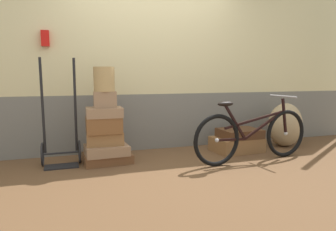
{
  "coord_description": "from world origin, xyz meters",
  "views": [
    {
      "loc": [
        -1.21,
        -3.64,
        1.09
      ],
      "look_at": [
        0.04,
        0.12,
        0.58
      ],
      "focal_mm": 33.1,
      "sensor_mm": 36.0,
      "label": 1
    }
  ],
  "objects_px": {
    "suitcase_0": "(107,158)",
    "suitcase_3": "(104,125)",
    "suitcase_5": "(105,99)",
    "suitcase_7": "(239,133)",
    "suitcase_2": "(105,138)",
    "suitcase_6": "(236,144)",
    "suitcase_4": "(104,112)",
    "burlap_sack": "(285,125)",
    "wicker_basket": "(104,79)",
    "bicycle": "(253,135)",
    "luggage_trolley": "(61,141)",
    "suitcase_1": "(107,150)"
  },
  "relations": [
    {
      "from": "wicker_basket",
      "to": "bicycle",
      "type": "distance_m",
      "value": 2.0
    },
    {
      "from": "wicker_basket",
      "to": "suitcase_7",
      "type": "bearing_deg",
      "value": -0.14
    },
    {
      "from": "suitcase_7",
      "to": "luggage_trolley",
      "type": "relative_size",
      "value": 0.43
    },
    {
      "from": "suitcase_4",
      "to": "suitcase_6",
      "type": "relative_size",
      "value": 0.65
    },
    {
      "from": "suitcase_2",
      "to": "burlap_sack",
      "type": "xyz_separation_m",
      "value": [
        2.78,
        0.04,
        0.02
      ]
    },
    {
      "from": "bicycle",
      "to": "suitcase_2",
      "type": "bearing_deg",
      "value": 163.16
    },
    {
      "from": "suitcase_5",
      "to": "suitcase_3",
      "type": "bearing_deg",
      "value": -162.65
    },
    {
      "from": "luggage_trolley",
      "to": "suitcase_4",
      "type": "bearing_deg",
      "value": -9.65
    },
    {
      "from": "suitcase_0",
      "to": "suitcase_3",
      "type": "bearing_deg",
      "value": -132.01
    },
    {
      "from": "suitcase_1",
      "to": "suitcase_7",
      "type": "height_order",
      "value": "suitcase_7"
    },
    {
      "from": "suitcase_5",
      "to": "burlap_sack",
      "type": "relative_size",
      "value": 0.4
    },
    {
      "from": "wicker_basket",
      "to": "burlap_sack",
      "type": "distance_m",
      "value": 2.86
    },
    {
      "from": "suitcase_1",
      "to": "suitcase_2",
      "type": "relative_size",
      "value": 1.17
    },
    {
      "from": "luggage_trolley",
      "to": "suitcase_7",
      "type": "bearing_deg",
      "value": -1.83
    },
    {
      "from": "suitcase_3",
      "to": "suitcase_7",
      "type": "relative_size",
      "value": 0.76
    },
    {
      "from": "suitcase_4",
      "to": "suitcase_7",
      "type": "relative_size",
      "value": 0.77
    },
    {
      "from": "burlap_sack",
      "to": "bicycle",
      "type": "height_order",
      "value": "bicycle"
    },
    {
      "from": "suitcase_6",
      "to": "suitcase_2",
      "type": "bearing_deg",
      "value": 175.85
    },
    {
      "from": "suitcase_2",
      "to": "suitcase_6",
      "type": "bearing_deg",
      "value": 2.93
    },
    {
      "from": "suitcase_5",
      "to": "suitcase_4",
      "type": "bearing_deg",
      "value": -175.72
    },
    {
      "from": "suitcase_2",
      "to": "suitcase_1",
      "type": "bearing_deg",
      "value": -74.13
    },
    {
      "from": "suitcase_5",
      "to": "burlap_sack",
      "type": "height_order",
      "value": "suitcase_5"
    },
    {
      "from": "suitcase_2",
      "to": "bicycle",
      "type": "xyz_separation_m",
      "value": [
        1.8,
        -0.55,
        0.03
      ]
    },
    {
      "from": "suitcase_2",
      "to": "luggage_trolley",
      "type": "height_order",
      "value": "luggage_trolley"
    },
    {
      "from": "suitcase_0",
      "to": "suitcase_5",
      "type": "relative_size",
      "value": 2.17
    },
    {
      "from": "suitcase_4",
      "to": "suitcase_6",
      "type": "xyz_separation_m",
      "value": [
        1.89,
        0.03,
        -0.54
      ]
    },
    {
      "from": "suitcase_1",
      "to": "luggage_trolley",
      "type": "height_order",
      "value": "luggage_trolley"
    },
    {
      "from": "suitcase_4",
      "to": "suitcase_6",
      "type": "distance_m",
      "value": 1.97
    },
    {
      "from": "suitcase_2",
      "to": "suitcase_4",
      "type": "height_order",
      "value": "suitcase_4"
    },
    {
      "from": "suitcase_3",
      "to": "burlap_sack",
      "type": "xyz_separation_m",
      "value": [
        2.79,
        0.09,
        -0.15
      ]
    },
    {
      "from": "suitcase_1",
      "to": "suitcase_6",
      "type": "xyz_separation_m",
      "value": [
        1.88,
        0.04,
        -0.07
      ]
    },
    {
      "from": "suitcase_0",
      "to": "suitcase_2",
      "type": "bearing_deg",
      "value": 167.32
    },
    {
      "from": "suitcase_5",
      "to": "suitcase_6",
      "type": "bearing_deg",
      "value": 3.34
    },
    {
      "from": "suitcase_5",
      "to": "suitcase_7",
      "type": "distance_m",
      "value": 1.99
    },
    {
      "from": "suitcase_1",
      "to": "wicker_basket",
      "type": "bearing_deg",
      "value": 97.14
    },
    {
      "from": "wicker_basket",
      "to": "suitcase_6",
      "type": "bearing_deg",
      "value": 0.39
    },
    {
      "from": "suitcase_2",
      "to": "luggage_trolley",
      "type": "xyz_separation_m",
      "value": [
        -0.53,
        0.05,
        -0.02
      ]
    },
    {
      "from": "suitcase_3",
      "to": "suitcase_4",
      "type": "xyz_separation_m",
      "value": [
        0.01,
        0.0,
        0.16
      ]
    },
    {
      "from": "suitcase_1",
      "to": "burlap_sack",
      "type": "bearing_deg",
      "value": -1.07
    },
    {
      "from": "suitcase_7",
      "to": "luggage_trolley",
      "type": "distance_m",
      "value": 2.45
    },
    {
      "from": "suitcase_0",
      "to": "suitcase_7",
      "type": "relative_size",
      "value": 1.04
    },
    {
      "from": "suitcase_1",
      "to": "suitcase_5",
      "type": "xyz_separation_m",
      "value": [
        -0.0,
        0.01,
        0.63
      ]
    },
    {
      "from": "suitcase_3",
      "to": "wicker_basket",
      "type": "xyz_separation_m",
      "value": [
        0.02,
        0.02,
        0.56
      ]
    },
    {
      "from": "suitcase_2",
      "to": "suitcase_5",
      "type": "distance_m",
      "value": 0.49
    },
    {
      "from": "suitcase_4",
      "to": "burlap_sack",
      "type": "bearing_deg",
      "value": 3.49
    },
    {
      "from": "suitcase_6",
      "to": "bicycle",
      "type": "distance_m",
      "value": 0.59
    },
    {
      "from": "suitcase_7",
      "to": "luggage_trolley",
      "type": "height_order",
      "value": "luggage_trolley"
    },
    {
      "from": "suitcase_6",
      "to": "luggage_trolley",
      "type": "bearing_deg",
      "value": 174.84
    },
    {
      "from": "suitcase_1",
      "to": "suitcase_4",
      "type": "bearing_deg",
      "value": 142.19
    },
    {
      "from": "wicker_basket",
      "to": "suitcase_2",
      "type": "bearing_deg",
      "value": 104.74
    }
  ]
}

